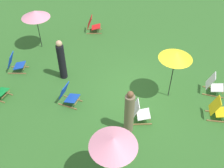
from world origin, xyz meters
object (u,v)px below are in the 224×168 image
deckchair_0 (68,95)px  deckchair_7 (139,112)px  deckchair_9 (93,25)px  person_0 (62,60)px  deckchair_8 (15,63)px  umbrella_0 (176,55)px  umbrella_1 (35,14)px  deckchair_6 (214,85)px  umbrella_2 (113,142)px  deckchair_2 (218,110)px  person_1 (129,113)px

deckchair_0 → deckchair_7: size_ratio=1.03×
deckchair_9 → person_0: person_0 is taller
deckchair_0 → deckchair_8: size_ratio=1.03×
umbrella_0 → umbrella_1: bearing=65.3°
deckchair_7 → deckchair_8: size_ratio=1.00×
umbrella_0 → umbrella_1: umbrella_0 is taller
deckchair_0 → deckchair_6: same height
deckchair_0 → deckchair_9: (5.04, -0.06, 0.00)m
deckchair_9 → person_0: size_ratio=0.48×
deckchair_8 → person_0: bearing=-100.3°
umbrella_2 → deckchair_9: bearing=13.4°
deckchair_0 → deckchair_7: (-0.54, -2.56, 0.00)m
deckchair_2 → deckchair_0: bearing=90.5°
deckchair_2 → person_1: person_1 is taller
deckchair_9 → deckchair_7: bearing=-163.2°
deckchair_9 → umbrella_0: umbrella_0 is taller
deckchair_0 → umbrella_1: (3.43, 2.11, 1.29)m
deckchair_8 → umbrella_1: size_ratio=0.46×
deckchair_6 → deckchair_7: same height
deckchair_2 → umbrella_1: umbrella_1 is taller
deckchair_7 → umbrella_0: size_ratio=0.42×
umbrella_1 → umbrella_2: 7.51m
deckchair_0 → person_1: (-1.01, -2.24, 0.44)m
deckchair_6 → umbrella_0: bearing=112.4°
deckchair_7 → umbrella_0: 2.26m
deckchair_7 → umbrella_0: umbrella_0 is taller
deckchair_9 → person_1: size_ratio=0.48×
deckchair_6 → person_1: person_1 is taller
deckchair_7 → deckchair_9: bearing=15.3°
deckchair_7 → umbrella_2: size_ratio=0.42×
deckchair_8 → person_0: person_0 is taller
deckchair_7 → umbrella_2: bearing=156.5°
person_0 → person_1: 3.69m
deckchair_8 → deckchair_9: same height
umbrella_1 → umbrella_2: (-6.32, -4.05, 0.17)m
deckchair_7 → deckchair_9: (5.58, 2.50, 0.00)m
deckchair_0 → umbrella_2: umbrella_2 is taller
umbrella_0 → person_1: (-1.80, 1.39, -1.03)m
deckchair_8 → person_0: (-0.17, -2.05, 0.46)m
person_0 → deckchair_0: bearing=-113.4°
deckchair_2 → umbrella_1: (3.54, 7.33, 1.29)m
deckchair_9 → deckchair_0: bearing=172.0°
umbrella_2 → deckchair_6: bearing=-39.5°
deckchair_0 → deckchair_2: size_ratio=1.03×
deckchair_7 → person_0: person_0 is taller
deckchair_8 → deckchair_0: bearing=-127.0°
deckchair_0 → deckchair_7: 2.61m
person_0 → umbrella_2: bearing=-104.3°
umbrella_0 → person_0: (0.63, 4.17, -1.02)m
deckchair_0 → person_1: 2.50m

